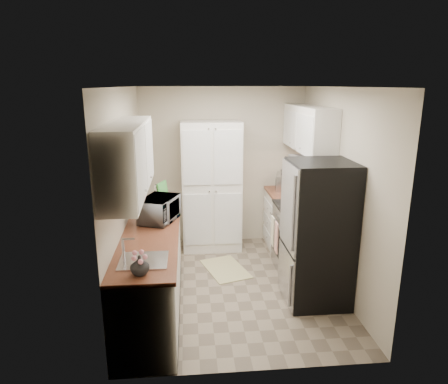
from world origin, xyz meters
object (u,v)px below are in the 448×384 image
object	(u,v)px
electric_range	(301,238)
microwave	(159,209)
pantry_cabinet	(211,187)
wine_bottle	(157,197)
refrigerator	(318,233)
toaster_oven	(287,182)

from	to	relation	value
electric_range	microwave	distance (m)	2.01
electric_range	microwave	xyz separation A→B (m)	(-1.89, -0.39, 0.59)
pantry_cabinet	wine_bottle	bearing A→B (deg)	-135.21
refrigerator	toaster_oven	distance (m)	1.76
electric_range	refrigerator	distance (m)	0.88
microwave	wine_bottle	size ratio (longest dim) A/B	1.81
electric_range	toaster_oven	world-z (taller)	toaster_oven
refrigerator	toaster_oven	xyz separation A→B (m)	(0.05, 1.75, 0.19)
wine_bottle	toaster_oven	bearing A→B (deg)	22.02
refrigerator	toaster_oven	bearing A→B (deg)	88.21
pantry_cabinet	refrigerator	distance (m)	2.07
refrigerator	pantry_cabinet	bearing A→B (deg)	123.46
refrigerator	toaster_oven	size ratio (longest dim) A/B	4.04
microwave	toaster_oven	bearing A→B (deg)	-34.29
pantry_cabinet	toaster_oven	world-z (taller)	pantry_cabinet
pantry_cabinet	electric_range	distance (m)	1.58
pantry_cabinet	electric_range	xyz separation A→B (m)	(1.17, -0.93, -0.52)
microwave	refrigerator	bearing A→B (deg)	-81.91
electric_range	toaster_oven	size ratio (longest dim) A/B	2.68
refrigerator	microwave	distance (m)	1.91
pantry_cabinet	toaster_oven	bearing A→B (deg)	1.20
refrigerator	wine_bottle	bearing A→B (deg)	153.61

